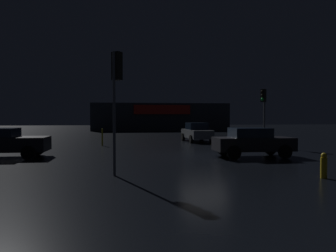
% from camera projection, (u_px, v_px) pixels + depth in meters
% --- Properties ---
extents(ground_plane, '(120.00, 120.00, 0.00)m').
position_uv_depth(ground_plane, '(204.00, 156.00, 17.47)').
color(ground_plane, black).
extents(store_building, '(20.21, 6.46, 4.04)m').
position_uv_depth(store_building, '(160.00, 117.00, 49.65)').
color(store_building, '#33383D').
rests_on(store_building, ground).
extents(traffic_signal_main, '(0.42, 0.43, 4.47)m').
position_uv_depth(traffic_signal_main, '(117.00, 80.00, 11.73)').
color(traffic_signal_main, '#595B60').
rests_on(traffic_signal_main, ground).
extents(traffic_signal_opposite, '(0.43, 0.41, 4.03)m').
position_uv_depth(traffic_signal_opposite, '(264.00, 105.00, 22.67)').
color(traffic_signal_opposite, '#595B60').
rests_on(traffic_signal_opposite, ground).
extents(car_near, '(4.09, 1.89, 1.53)m').
position_uv_depth(car_near, '(253.00, 142.00, 17.05)').
color(car_near, black).
rests_on(car_near, ground).
extents(car_far, '(2.09, 4.26, 1.59)m').
position_uv_depth(car_far, '(197.00, 132.00, 27.24)').
color(car_far, slate).
rests_on(car_far, ground).
extents(car_crossing, '(4.35, 2.03, 1.53)m').
position_uv_depth(car_crossing, '(3.00, 142.00, 16.75)').
color(car_crossing, black).
rests_on(car_crossing, ground).
extents(fire_hydrant, '(0.22, 0.22, 0.89)m').
position_uv_depth(fire_hydrant, '(324.00, 166.00, 11.20)').
color(fire_hydrant, gold).
rests_on(fire_hydrant, ground).
extents(bollard_kerb_a, '(0.11, 0.11, 1.23)m').
position_uv_depth(bollard_kerb_a, '(102.00, 137.00, 23.55)').
color(bollard_kerb_a, gold).
rests_on(bollard_kerb_a, ground).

